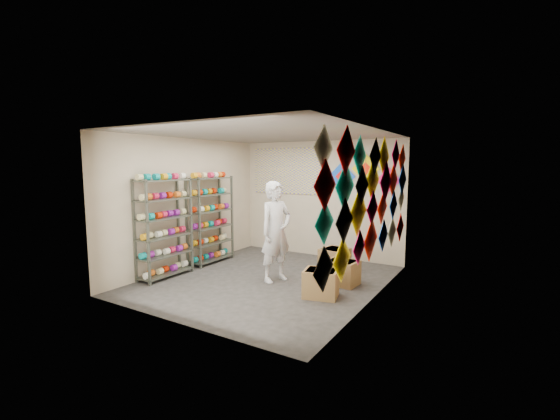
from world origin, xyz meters
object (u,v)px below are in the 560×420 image
Objects in this scene: carton_b at (342,272)px; carton_c at (335,260)px; carton_a at (321,283)px; shelf_rack_front at (164,228)px; shelf_rack_back at (210,220)px; shopkeeper at (276,232)px.

carton_c is at bearing 127.77° from carton_b.
carton_a is 1.02× the size of carton_c.
shelf_rack_front and shelf_rack_back have the same top height.
shopkeeper is 3.43× the size of carton_b.
shelf_rack_back is 3.52× the size of carton_b.
shopkeeper is 3.49× the size of carton_c.
shopkeeper is at bearing 25.13° from shelf_rack_front.
carton_b is (3.08, 0.04, -0.73)m from shelf_rack_back.
shopkeeper reaches higher than carton_b.
shopkeeper is at bearing -11.40° from shelf_rack_back.
shelf_rack_back reaches higher than carton_c.
shelf_rack_front is at bearing 176.83° from carton_a.
carton_c is (2.62, 0.76, -0.72)m from shelf_rack_back.
shelf_rack_front reaches higher than shopkeeper.
shopkeeper is 1.41m from carton_b.
shelf_rack_front is at bearing 133.21° from shopkeeper.
shopkeeper reaches higher than carton_c.
shelf_rack_front is 3.41m from carton_c.
shelf_rack_back reaches higher than carton_a.
shelf_rack_back is 2.83m from carton_c.
shopkeeper is 1.34m from carton_a.
shelf_rack_front is 3.57× the size of carton_c.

